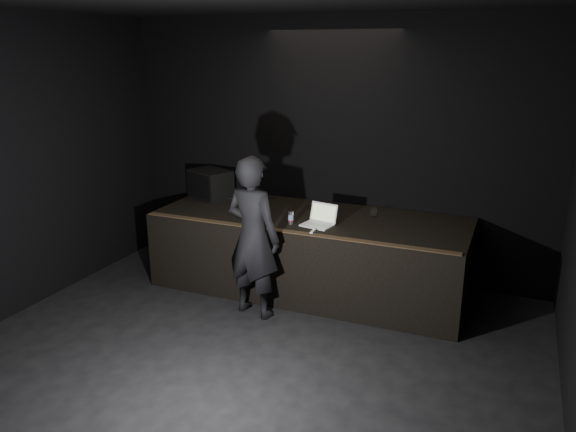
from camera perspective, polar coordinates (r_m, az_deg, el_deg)
The scene contains 11 objects.
ground at distance 5.41m, azimuth -8.53°, elevation -18.12°, with size 7.00×7.00×0.00m, color black.
room_walls at distance 4.57m, azimuth -9.62°, elevation 3.16°, with size 6.10×7.10×3.52m.
stage_riser at distance 7.38m, azimuth 2.26°, elevation -3.70°, with size 4.00×1.50×1.00m, color black.
riser_lip at distance 6.58m, azimuth 0.14°, elevation -1.58°, with size 3.92×0.10×0.01m, color brown.
stage_monitor at distance 8.16m, azimuth -7.92°, elevation 3.28°, with size 0.70×0.62×0.39m.
cable at distance 8.02m, azimuth -4.56°, elevation 1.77°, with size 0.02×0.02×0.93m, color black.
laptop at distance 6.85m, azimuth 3.27°, elevation -0.36°, with size 0.42×0.39×0.25m.
beer_can at distance 6.86m, azimuth 0.29°, elevation -0.18°, with size 0.07×0.07×0.16m.
plastic_cup at distance 7.24m, azimuth 8.67°, elevation 0.36°, with size 0.09×0.09×0.11m, color white.
wii_remote at distance 6.56m, azimuth 2.55°, elevation -1.59°, with size 0.03×0.14×0.03m, color white.
person at distance 6.53m, azimuth -3.58°, elevation -2.17°, with size 0.70×0.46×1.93m, color black.
Camera 1 is at (2.40, -3.75, 3.08)m, focal length 35.00 mm.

